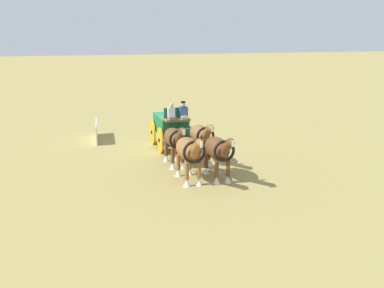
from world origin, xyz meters
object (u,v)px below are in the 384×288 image
Objects in this scene: show_wagon at (171,126)px; draft_horse_lead_off at (189,151)px; draft_horse_rear_off at (175,139)px; draft_horse_lead_near at (218,150)px; draft_horse_rear_near at (201,136)px.

draft_horse_lead_off is at bearing -6.85° from show_wagon.
show_wagon reaches higher than draft_horse_rear_off.
draft_horse_lead_off is (-0.02, -1.30, 0.05)m from draft_horse_lead_near.
show_wagon is 1.84× the size of draft_horse_rear_near.
draft_horse_rear_near is at bearing 152.53° from draft_horse_lead_off.
show_wagon is 6.13m from draft_horse_lead_near.
draft_horse_lead_near is 1.00× the size of draft_horse_lead_off.
draft_horse_rear_near reaches higher than draft_horse_lead_near.
show_wagon is 6.13m from draft_horse_lead_off.
draft_horse_lead_near reaches higher than draft_horse_rear_off.
show_wagon is at bearing 168.73° from draft_horse_rear_off.
draft_horse_rear_near is 0.97× the size of draft_horse_lead_near.
draft_horse_lead_off is at bearing -0.76° from draft_horse_rear_off.
draft_horse_lead_near is at bearing 5.32° from show_wagon.
draft_horse_rear_off is at bearing 179.24° from draft_horse_lead_off.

